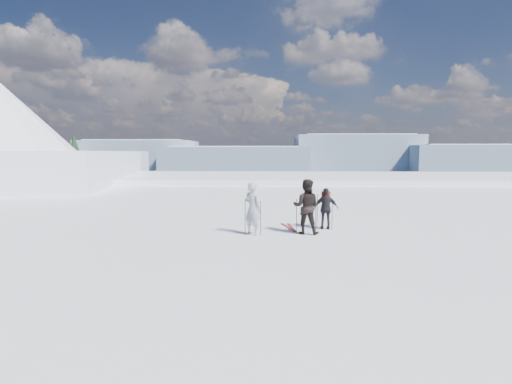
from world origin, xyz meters
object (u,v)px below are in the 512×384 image
skier_grey (253,208)px  skis_loose (290,227)px  skier_dark (306,207)px  skier_pack (326,209)px

skier_grey → skis_loose: (1.38, 1.31, -0.93)m
skier_dark → skier_pack: (0.84, 0.88, -0.20)m
skier_grey → skier_pack: 2.95m
skier_grey → skier_dark: 1.91m
skier_grey → skier_pack: (2.73, 1.11, -0.16)m
skier_pack → skis_loose: bearing=-4.0°
skis_loose → skier_grey: bearing=-136.5°
skier_dark → skis_loose: bearing=-52.1°
skier_pack → skier_dark: bearing=51.1°
skier_grey → skis_loose: size_ratio=1.11×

